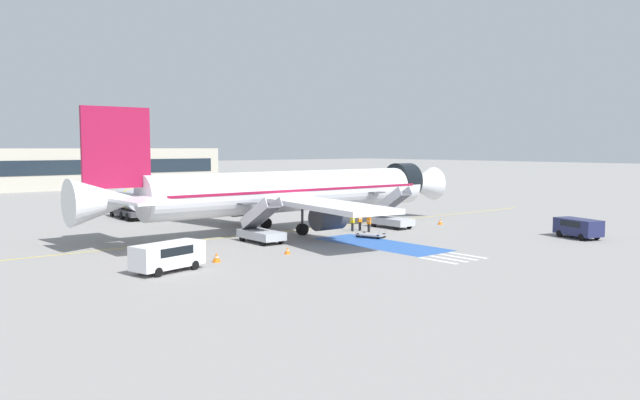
# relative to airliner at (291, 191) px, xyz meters

# --- Properties ---
(ground_plane) EXTENTS (600.00, 600.00, 0.00)m
(ground_plane) POSITION_rel_airliner_xyz_m (0.41, -0.95, -4.00)
(ground_plane) COLOR gray
(apron_leadline_yellow) EXTENTS (76.52, 1.92, 0.01)m
(apron_leadline_yellow) POSITION_rel_airliner_xyz_m (0.64, -0.01, -4.00)
(apron_leadline_yellow) COLOR gold
(apron_leadline_yellow) RESTS_ON ground_plane
(apron_stand_patch_blue) EXTENTS (4.77, 12.94, 0.01)m
(apron_stand_patch_blue) POSITION_rel_airliner_xyz_m (0.64, -12.00, -4.00)
(apron_stand_patch_blue) COLOR #2856A8
(apron_stand_patch_blue) RESTS_ON ground_plane
(apron_walkway_bar_0) EXTENTS (0.44, 3.60, 0.01)m
(apron_walkway_bar_0) POSITION_rel_airliner_xyz_m (-1.76, -20.35, -4.00)
(apron_walkway_bar_0) COLOR silver
(apron_walkway_bar_0) RESTS_ON ground_plane
(apron_walkway_bar_1) EXTENTS (0.44, 3.60, 0.01)m
(apron_walkway_bar_1) POSITION_rel_airliner_xyz_m (-0.56, -20.35, -4.00)
(apron_walkway_bar_1) COLOR silver
(apron_walkway_bar_1) RESTS_ON ground_plane
(apron_walkway_bar_2) EXTENTS (0.44, 3.60, 0.01)m
(apron_walkway_bar_2) POSITION_rel_airliner_xyz_m (0.64, -20.35, -4.00)
(apron_walkway_bar_2) COLOR silver
(apron_walkway_bar_2) RESTS_ON ground_plane
(apron_walkway_bar_3) EXTENTS (0.44, 3.60, 0.01)m
(apron_walkway_bar_3) POSITION_rel_airliner_xyz_m (1.84, -20.35, -4.00)
(apron_walkway_bar_3) COLOR silver
(apron_walkway_bar_3) RESTS_ON ground_plane
(airliner) EXTENTS (43.26, 34.04, 11.75)m
(airliner) POSITION_rel_airliner_xyz_m (0.00, 0.00, 0.00)
(airliner) COLOR silver
(airliner) RESTS_ON ground_plane
(boarding_stairs_forward) EXTENTS (2.31, 5.27, 4.47)m
(boarding_stairs_forward) POSITION_rel_airliner_xyz_m (9.48, -4.81, -2.95)
(boarding_stairs_forward) COLOR #ADB2BA
(boarding_stairs_forward) RESTS_ON ground_plane
(boarding_stairs_aft) EXTENTS (2.31, 5.27, 4.21)m
(boarding_stairs_aft) POSITION_rel_airliner_xyz_m (-6.78, -4.45, -2.99)
(boarding_stairs_aft) COLOR #ADB2BA
(boarding_stairs_aft) RESTS_ON ground_plane
(fuel_tanker) EXTENTS (3.25, 8.70, 3.61)m
(fuel_tanker) POSITION_rel_airliner_xyz_m (-8.01, 21.10, -2.18)
(fuel_tanker) COLOR #38383D
(fuel_tanker) RESTS_ON ground_plane
(service_van_0) EXTENTS (5.33, 3.03, 1.96)m
(service_van_0) POSITION_rel_airliner_xyz_m (-19.07, -11.24, -2.82)
(service_van_0) COLOR silver
(service_van_0) RESTS_ON ground_plane
(service_van_1) EXTENTS (3.20, 4.73, 1.80)m
(service_van_1) POSITION_rel_airliner_xyz_m (17.32, -21.23, -2.91)
(service_van_1) COLOR #1E234C
(service_van_1) RESTS_ON ground_plane
(baggage_cart) EXTENTS (2.24, 2.94, 0.87)m
(baggage_cart) POSITION_rel_airliner_xyz_m (2.84, -8.57, -3.75)
(baggage_cart) COLOR gray
(baggage_cart) RESTS_ON ground_plane
(ground_crew_0) EXTENTS (0.25, 0.44, 1.74)m
(ground_crew_0) POSITION_rel_airliner_xyz_m (4.51, -4.24, -3.00)
(ground_crew_0) COLOR #2D2D33
(ground_crew_0) RESTS_ON ground_plane
(ground_crew_1) EXTENTS (0.45, 0.28, 1.79)m
(ground_crew_1) POSITION_rel_airliner_xyz_m (5.50, -4.28, -2.97)
(ground_crew_1) COLOR black
(ground_crew_1) RESTS_ON ground_plane
(ground_crew_2) EXTENTS (0.31, 0.47, 1.64)m
(ground_crew_2) POSITION_rel_airliner_xyz_m (5.36, -5.73, -3.07)
(ground_crew_2) COLOR #2D2D33
(ground_crew_2) RESTS_ON ground_plane
(traffic_cone_0) EXTENTS (0.63, 0.63, 0.70)m
(traffic_cone_0) POSITION_rel_airliner_xyz_m (-14.73, -10.26, -3.65)
(traffic_cone_0) COLOR orange
(traffic_cone_0) RESTS_ON ground_plane
(traffic_cone_1) EXTENTS (0.56, 0.56, 0.62)m
(traffic_cone_1) POSITION_rel_airliner_xyz_m (15.62, -6.40, -3.69)
(traffic_cone_1) COLOR orange
(traffic_cone_1) RESTS_ON ground_plane
(traffic_cone_2) EXTENTS (0.50, 0.50, 0.56)m
(traffic_cone_2) POSITION_rel_airliner_xyz_m (-8.63, -10.82, -3.72)
(traffic_cone_2) COLOR orange
(traffic_cone_2) RESTS_ON ground_plane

